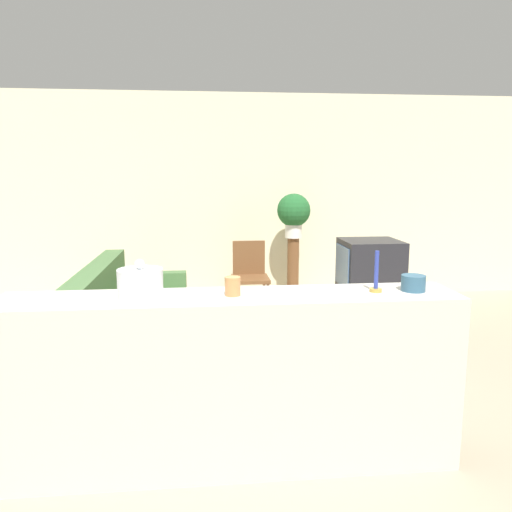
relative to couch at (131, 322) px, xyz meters
name	(u,v)px	position (x,y,z in m)	size (l,w,h in m)	color
ground_plane	(229,419)	(0.85, -1.41, -0.29)	(14.00, 14.00, 0.00)	tan
wall_back	(215,198)	(0.85, 2.02, 1.06)	(9.00, 0.06, 2.70)	beige
couch	(131,322)	(0.00, 0.00, 0.00)	(0.88, 1.95, 0.84)	#476B3D
tv_stand	(368,313)	(2.39, 0.23, -0.05)	(0.73, 0.59, 0.48)	brown
television	(370,265)	(2.38, 0.23, 0.46)	(0.59, 0.57, 0.52)	#232328
wooden_chair	(250,273)	(1.24, 1.27, 0.19)	(0.44, 0.44, 0.86)	brown
plant_stand	(293,271)	(1.83, 1.55, 0.14)	(0.15, 0.15, 0.87)	brown
potted_plant	(294,212)	(1.83, 1.55, 0.90)	(0.42, 0.42, 0.56)	white
foreground_counter	(232,381)	(0.85, -1.93, 0.22)	(2.57, 0.44, 1.01)	beige
decorative_bowl	(140,283)	(0.35, -1.93, 0.80)	(0.25, 0.25, 0.21)	silver
candle_jar	(233,286)	(0.86, -1.93, 0.78)	(0.09, 0.09, 0.11)	#C6844C
candlestick	(376,279)	(1.68, -1.93, 0.80)	(0.07, 0.07, 0.24)	#B7933D
coffee_tin	(413,283)	(1.90, -1.93, 0.77)	(0.14, 0.14, 0.09)	#335B75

